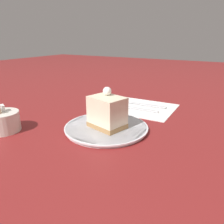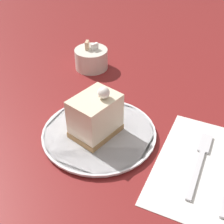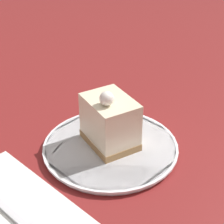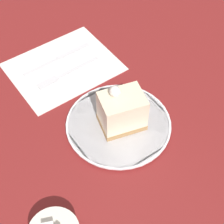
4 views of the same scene
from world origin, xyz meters
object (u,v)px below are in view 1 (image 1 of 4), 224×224
(knife, at_px, (145,105))
(sugar_bowl, at_px, (3,121))
(cake_slice, at_px, (107,112))
(fork, at_px, (130,107))
(plate, at_px, (106,127))

(knife, bearing_deg, sugar_bowl, 146.67)
(knife, xyz_separation_m, sugar_bowl, (-0.41, 0.25, 0.02))
(cake_slice, bearing_deg, fork, 22.16)
(plate, xyz_separation_m, cake_slice, (-0.00, -0.01, 0.05))
(cake_slice, distance_m, sugar_bowl, 0.29)
(fork, relative_size, knife, 0.90)
(cake_slice, relative_size, fork, 0.63)
(plate, distance_m, cake_slice, 0.05)
(cake_slice, height_order, fork, cake_slice)
(plate, height_order, cake_slice, cake_slice)
(plate, distance_m, knife, 0.26)
(fork, distance_m, knife, 0.07)
(sugar_bowl, bearing_deg, plate, -58.47)
(fork, relative_size, sugar_bowl, 1.96)
(cake_slice, bearing_deg, knife, 13.34)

